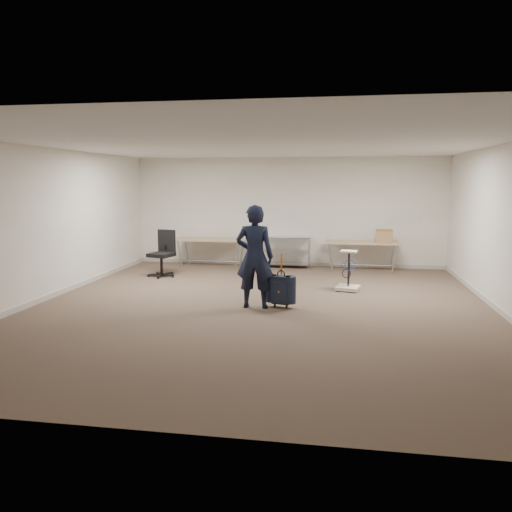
# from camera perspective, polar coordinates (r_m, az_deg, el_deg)

# --- Properties ---
(ground) EXTENTS (9.00, 9.00, 0.00)m
(ground) POSITION_cam_1_polar(r_m,az_deg,el_deg) (8.77, 0.53, -5.87)
(ground) COLOR #493C2C
(ground) RESTS_ON ground
(room_shell) EXTENTS (8.00, 9.00, 9.00)m
(room_shell) POSITION_cam_1_polar(r_m,az_deg,el_deg) (10.09, 1.73, -3.68)
(room_shell) COLOR white
(room_shell) RESTS_ON ground
(folding_table_left) EXTENTS (1.80, 0.75, 0.73)m
(folding_table_left) POSITION_cam_1_polar(r_m,az_deg,el_deg) (12.84, -5.15, 1.74)
(folding_table_left) COLOR tan
(folding_table_left) RESTS_ON ground
(folding_table_right) EXTENTS (1.80, 0.75, 0.73)m
(folding_table_right) POSITION_cam_1_polar(r_m,az_deg,el_deg) (12.45, 12.04, 1.38)
(folding_table_right) COLOR tan
(folding_table_right) RESTS_ON ground
(wire_shelf) EXTENTS (1.22, 0.47, 0.80)m
(wire_shelf) POSITION_cam_1_polar(r_m,az_deg,el_deg) (12.78, 3.42, 0.66)
(wire_shelf) COLOR silver
(wire_shelf) RESTS_ON ground
(person) EXTENTS (0.67, 0.45, 1.79)m
(person) POSITION_cam_1_polar(r_m,az_deg,el_deg) (8.58, -0.16, -0.08)
(person) COLOR black
(person) RESTS_ON ground
(suitcase) EXTENTS (0.38, 0.27, 0.95)m
(suitcase) POSITION_cam_1_polar(r_m,az_deg,el_deg) (8.68, 2.86, -3.84)
(suitcase) COLOR black
(suitcase) RESTS_ON ground
(office_chair) EXTENTS (0.65, 0.65, 1.07)m
(office_chair) POSITION_cam_1_polar(r_m,az_deg,el_deg) (11.77, -10.63, -0.72)
(office_chair) COLOR black
(office_chair) RESTS_ON ground
(equipment_cart) EXTENTS (0.53, 0.53, 0.81)m
(equipment_cart) POSITION_cam_1_polar(r_m,az_deg,el_deg) (10.23, 10.47, -2.72)
(equipment_cart) COLOR beige
(equipment_cart) RESTS_ON ground
(cardboard_box) EXTENTS (0.40, 0.31, 0.29)m
(cardboard_box) POSITION_cam_1_polar(r_m,az_deg,el_deg) (12.53, 14.44, 2.25)
(cardboard_box) COLOR olive
(cardboard_box) RESTS_ON folding_table_right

